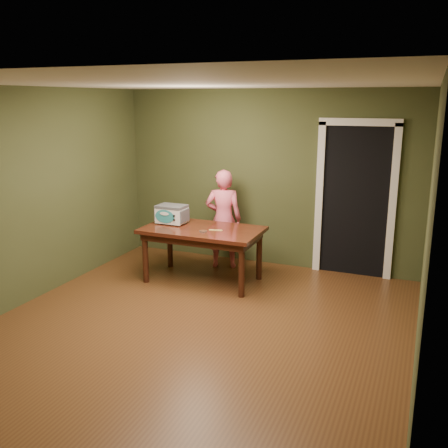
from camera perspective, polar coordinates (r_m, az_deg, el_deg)
name	(u,v)px	position (r m, az deg, el deg)	size (l,w,h in m)	color
floor	(195,329)	(5.60, -3.35, -11.89)	(5.00, 5.00, 0.00)	#583419
room_shell	(192,174)	(5.09, -3.63, 5.67)	(4.52, 5.02, 2.61)	#3D4625
doorway	(358,198)	(7.49, 15.08, 2.88)	(1.10, 0.66, 2.25)	black
dining_table	(202,235)	(6.78, -2.47, -1.30)	(1.60, 0.90, 0.75)	#37160C
toy_oven	(172,214)	(7.02, -6.00, 1.20)	(0.43, 0.30, 0.26)	#4C4F54
baking_pan	(203,231)	(6.55, -2.40, -0.84)	(0.10, 0.10, 0.02)	silver
spatula	(216,230)	(6.64, -0.96, -0.70)	(0.18, 0.03, 0.01)	#F0DC68
child	(223,219)	(7.34, -0.06, 0.58)	(0.54, 0.35, 1.47)	#EF627C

